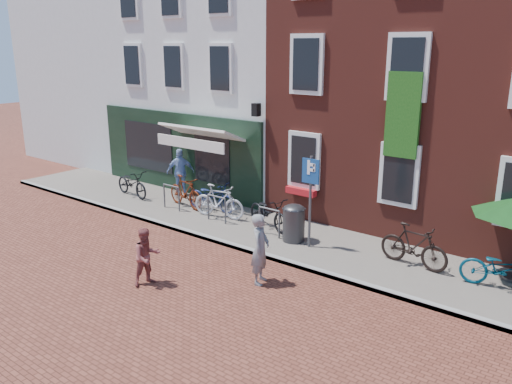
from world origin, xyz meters
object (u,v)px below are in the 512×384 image
Objects in this scene: litter_bin at (294,221)px; bicycle_2 at (211,196)px; parking_sign at (310,186)px; cafe_person at (181,172)px; bicycle_0 at (132,183)px; bicycle_6 at (503,269)px; boy at (147,256)px; bicycle_4 at (269,212)px; bicycle_1 at (185,192)px; bicycle_5 at (414,246)px; woman at (260,249)px; bicycle_3 at (219,201)px.

bicycle_2 is (-3.63, 0.60, -0.10)m from litter_bin.
parking_sign is 6.54m from cafe_person.
bicycle_6 is at bearing -80.39° from bicycle_0.
boy reaches higher than bicycle_4.
bicycle_0 is (-7.01, 0.09, -0.10)m from litter_bin.
bicycle_1 is (2.44, 0.26, 0.05)m from bicycle_0.
litter_bin is at bearing -82.55° from bicycle_0.
boy is at bearing 140.38° from bicycle_5.
parking_sign reaches higher than woman.
cafe_person is 0.93× the size of bicycle_6.
cafe_person is at bearing 65.18° from bicycle_2.
cafe_person reaches higher than woman.
woman is 0.95× the size of bicycle_3.
parking_sign is 1.41× the size of bicycle_5.
litter_bin is 0.61× the size of bicycle_6.
woman is 0.92× the size of bicycle_4.
parking_sign is 1.37× the size of bicycle_2.
bicycle_2 is 1.00× the size of bicycle_6.
cafe_person is at bearing -38.22° from bicycle_0.
boy is (-1.27, -4.14, 0.01)m from litter_bin.
bicycle_1 reaches higher than bicycle_4.
bicycle_5 is at bearing 10.67° from parking_sign.
cafe_person is 4.67m from bicycle_4.
bicycle_6 is (6.48, -0.03, 0.00)m from bicycle_4.
parking_sign is 1.37× the size of bicycle_6.
boy reaches higher than bicycle_2.
litter_bin is 0.63× the size of bicycle_5.
bicycle_3 is (-1.69, 4.35, -0.05)m from boy.
bicycle_4 is at bearing 126.83° from cafe_person.
litter_bin is at bearing 102.11° from bicycle_5.
bicycle_2 is at bearing -64.68° from bicycle_1.
bicycle_0 and bicycle_2 have the same top height.
cafe_person is at bearing 76.39° from bicycle_6.
bicycle_2 is at bearing 93.61° from bicycle_5.
woman is (0.74, -2.49, 0.16)m from litter_bin.
bicycle_0 is at bearing 106.12° from bicycle_1.
bicycle_3 is at bearing 36.95° from boy.
parking_sign reaches higher than bicycle_3.
woman is 5.40m from bicycle_6.
bicycle_0 is at bearing 110.70° from bicycle_4.
bicycle_1 is 9.88m from bicycle_6.
bicycle_1 is 1.00× the size of bicycle_5.
woman is 0.99× the size of cafe_person.
bicycle_2 and bicycle_4 have the same top height.
bicycle_3 is at bearing 175.89° from litter_bin.
bicycle_5 is at bearing 131.78° from cafe_person.
woman is (0.16, -2.36, -0.95)m from parking_sign.
litter_bin is 3.68m from bicycle_2.
woman reaches higher than boy.
bicycle_5 is (2.69, 0.51, -1.16)m from parking_sign.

